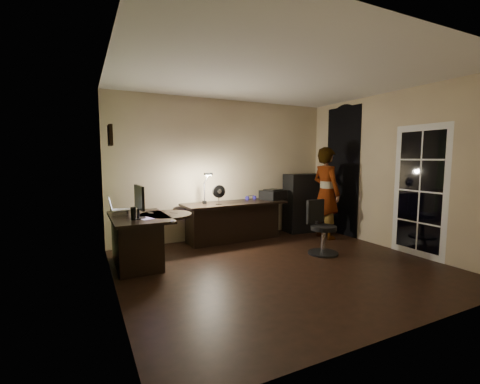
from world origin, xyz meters
name	(u,v)px	position (x,y,z in m)	size (l,w,h in m)	color
floor	(281,267)	(0.00, 0.00, -0.01)	(4.50, 4.00, 0.01)	black
ceiling	(284,75)	(0.00, 0.00, 2.71)	(4.50, 4.00, 0.01)	silver
wall_back	(225,170)	(0.00, 2.00, 1.35)	(4.50, 0.01, 2.70)	#C5B28C
wall_front	(413,184)	(0.00, -2.00, 1.35)	(4.50, 0.01, 2.70)	#C5B28C
wall_left	(112,178)	(-2.25, 0.00, 1.35)	(0.01, 4.00, 2.70)	#C5B28C
wall_right	(391,171)	(2.25, 0.00, 1.35)	(0.01, 4.00, 2.70)	#C5B28C
green_wall_overlay	(113,178)	(-2.24, 0.00, 1.35)	(0.00, 4.00, 2.70)	#455629
arched_doorway	(342,172)	(2.24, 1.15, 1.30)	(0.01, 0.90, 2.60)	black
french_door	(420,191)	(2.24, -0.55, 1.05)	(0.02, 0.92, 2.10)	white
framed_picture	(110,135)	(-2.22, 0.45, 1.85)	(0.04, 0.30, 0.25)	black
desk_left	(140,240)	(-1.83, 0.98, 0.37)	(0.78, 1.27, 0.73)	black
desk_right	(235,222)	(0.02, 1.63, 0.37)	(1.98, 0.69, 0.74)	black
cabinet	(304,203)	(1.71, 1.70, 0.62)	(0.82, 0.41, 1.24)	black
laptop_stand	(120,213)	(-2.07, 1.13, 0.77)	(0.22, 0.18, 0.09)	silver
laptop	(120,204)	(-2.07, 1.13, 0.91)	(0.29, 0.27, 0.20)	silver
monitor	(138,207)	(-1.87, 0.79, 0.90)	(0.10, 0.52, 0.34)	black
mouse	(173,221)	(-1.50, 0.31, 0.74)	(0.06, 0.10, 0.04)	silver
phone	(151,213)	(-1.63, 1.19, 0.73)	(0.07, 0.14, 0.01)	black
pen	(174,213)	(-1.31, 1.01, 0.73)	(0.01, 0.15, 0.01)	black
speaker	(133,214)	(-1.95, 0.70, 0.82)	(0.07, 0.07, 0.19)	black
notepad	(145,219)	(-1.79, 0.73, 0.73)	(0.17, 0.23, 0.01)	silver
desk_fan	(219,195)	(-0.35, 1.50, 0.92)	(0.23, 0.13, 0.36)	black
headphones	(251,197)	(0.49, 1.84, 0.79)	(0.21, 0.09, 0.10)	navy
printer	(273,194)	(0.91, 1.68, 0.84)	(0.47, 0.37, 0.21)	black
desk_lamp	(204,187)	(-0.56, 1.68, 1.04)	(0.15, 0.28, 0.61)	black
office_chair	(324,228)	(0.96, 0.20, 0.44)	(0.49, 0.49, 0.88)	black
person	(326,193)	(1.73, 1.04, 0.89)	(0.64, 0.43, 1.79)	#D8A88C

